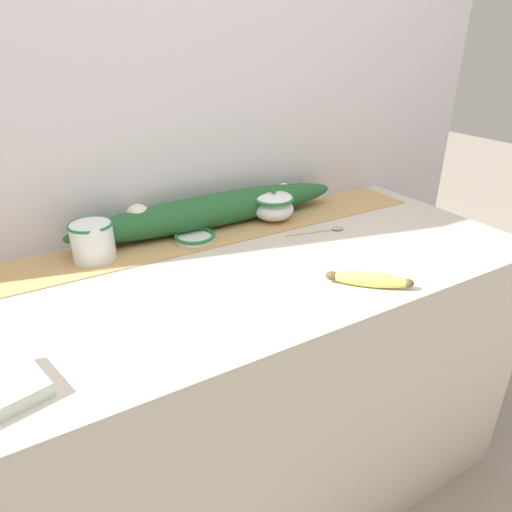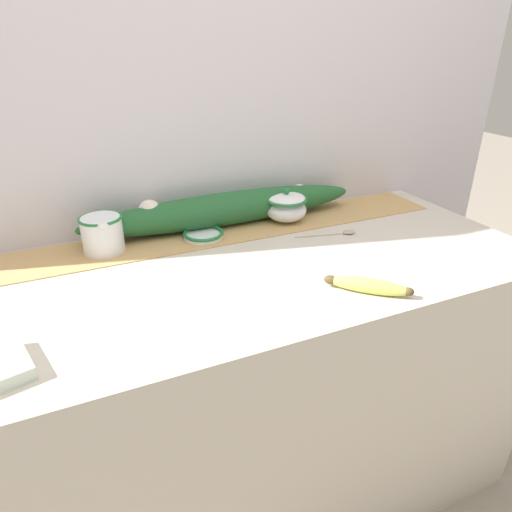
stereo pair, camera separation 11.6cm
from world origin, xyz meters
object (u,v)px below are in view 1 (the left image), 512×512
(cream_pitcher, at_px, (92,240))
(spoon, at_px, (333,229))
(small_dish, at_px, (195,237))
(napkin_stack, at_px, (0,389))
(banana, at_px, (369,279))
(sugar_bowl, at_px, (273,206))

(cream_pitcher, xyz_separation_m, spoon, (0.70, -0.17, -0.05))
(small_dish, distance_m, napkin_stack, 0.70)
(small_dish, relative_size, banana, 0.71)
(sugar_bowl, xyz_separation_m, small_dish, (-0.29, -0.03, -0.04))
(spoon, height_order, napkin_stack, napkin_stack)
(banana, bearing_deg, spoon, 64.52)
(sugar_bowl, height_order, spoon, sugar_bowl)
(sugar_bowl, relative_size, small_dish, 1.11)
(banana, bearing_deg, cream_pitcher, 137.64)
(small_dish, relative_size, spoon, 0.64)
(banana, xyz_separation_m, spoon, (0.15, 0.32, -0.01))
(cream_pitcher, height_order, small_dish, cream_pitcher)
(small_dish, distance_m, banana, 0.54)
(banana, relative_size, napkin_stack, 1.31)
(small_dish, height_order, napkin_stack, napkin_stack)
(sugar_bowl, xyz_separation_m, banana, (-0.04, -0.50, -0.03))
(banana, height_order, napkin_stack, banana)
(sugar_bowl, distance_m, small_dish, 0.30)
(sugar_bowl, bearing_deg, spoon, -55.67)
(spoon, bearing_deg, small_dish, 173.09)
(cream_pitcher, relative_size, sugar_bowl, 1.02)
(cream_pitcher, distance_m, small_dish, 0.29)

